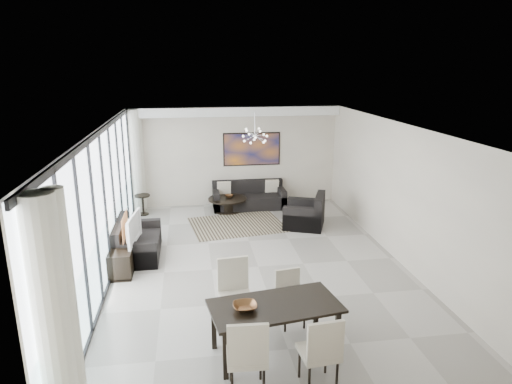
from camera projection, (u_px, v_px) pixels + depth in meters
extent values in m
cube|color=#A8A39B|center=(258.00, 266.00, 9.46)|extent=(6.00, 9.00, 0.02)
cube|color=white|center=(258.00, 127.00, 8.68)|extent=(6.00, 9.00, 0.02)
cube|color=#BDB0A1|center=(235.00, 156.00, 13.35)|extent=(6.00, 0.02, 2.90)
cube|color=#BDB0A1|center=(323.00, 321.00, 4.80)|extent=(6.00, 0.02, 2.90)
cube|color=#BDB0A1|center=(400.00, 194.00, 9.50)|extent=(0.02, 9.00, 2.90)
cube|color=silver|center=(103.00, 206.00, 8.65)|extent=(0.01, 8.95, 2.85)
cube|color=black|center=(99.00, 133.00, 8.27)|extent=(0.04, 8.95, 0.10)
cube|color=black|center=(112.00, 275.00, 9.04)|extent=(0.04, 8.95, 0.06)
cube|color=black|center=(43.00, 318.00, 4.84)|extent=(0.04, 0.05, 2.88)
cube|color=black|center=(66.00, 277.00, 5.80)|extent=(0.04, 0.05, 2.88)
cube|color=black|center=(83.00, 247.00, 6.75)|extent=(0.04, 0.05, 2.88)
cube|color=black|center=(96.00, 224.00, 7.70)|extent=(0.04, 0.05, 2.88)
cube|color=black|center=(105.00, 206.00, 8.65)|extent=(0.04, 0.05, 2.88)
cube|color=black|center=(113.00, 192.00, 9.60)|extent=(0.04, 0.05, 2.88)
cube|color=black|center=(120.00, 181.00, 10.56)|extent=(0.04, 0.05, 2.88)
cube|color=black|center=(125.00, 171.00, 11.51)|extent=(0.04, 0.05, 2.88)
cube|color=black|center=(130.00, 163.00, 12.46)|extent=(0.04, 0.05, 2.88)
cylinder|color=silver|center=(53.00, 325.00, 4.72)|extent=(0.36, 0.36, 2.85)
cylinder|color=silver|center=(136.00, 162.00, 12.62)|extent=(0.36, 0.36, 2.85)
cube|color=white|center=(235.00, 111.00, 12.81)|extent=(5.98, 0.40, 0.26)
cube|color=#C76D1B|center=(252.00, 149.00, 13.34)|extent=(1.68, 0.04, 0.98)
cylinder|color=silver|center=(255.00, 124.00, 11.18)|extent=(0.02, 0.02, 0.55)
sphere|color=silver|center=(255.00, 136.00, 11.25)|extent=(0.12, 0.12, 0.12)
cube|color=black|center=(237.00, 225.00, 11.92)|extent=(2.58, 2.13, 0.01)
cylinder|color=black|center=(228.00, 199.00, 12.94)|extent=(1.10, 1.10, 0.04)
cylinder|color=black|center=(228.00, 205.00, 12.99)|extent=(0.48, 0.48, 0.34)
cylinder|color=black|center=(228.00, 210.00, 13.04)|extent=(0.77, 0.77, 0.03)
imported|color=brown|center=(229.00, 196.00, 13.00)|extent=(0.27, 0.27, 0.08)
cube|color=black|center=(249.00, 201.00, 13.29)|extent=(2.09, 0.85, 0.38)
cube|color=black|center=(248.00, 186.00, 13.51)|extent=(2.09, 0.17, 0.38)
cube|color=black|center=(216.00, 200.00, 13.13)|extent=(0.17, 0.85, 0.55)
cube|color=black|center=(281.00, 197.00, 13.40)|extent=(0.17, 0.85, 0.55)
cube|color=black|center=(139.00, 247.00, 9.96)|extent=(0.90, 1.60, 0.40)
cube|color=black|center=(120.00, 231.00, 9.80)|extent=(0.18, 1.60, 0.40)
cube|color=black|center=(135.00, 256.00, 9.26)|extent=(0.90, 0.18, 0.58)
cube|color=black|center=(141.00, 232.00, 10.61)|extent=(0.90, 0.18, 0.58)
cube|color=black|center=(304.00, 218.00, 11.78)|extent=(1.28, 1.31, 0.43)
cube|color=black|center=(320.00, 203.00, 11.58)|extent=(0.55, 1.03, 0.43)
cube|color=black|center=(306.00, 210.00, 12.14)|extent=(0.98, 0.53, 0.63)
cube|color=black|center=(302.00, 220.00, 11.36)|extent=(0.98, 0.53, 0.63)
cylinder|color=black|center=(142.00, 196.00, 12.58)|extent=(0.42, 0.42, 0.04)
cylinder|color=black|center=(143.00, 205.00, 12.65)|extent=(0.06, 0.06, 0.52)
cylinder|color=black|center=(144.00, 214.00, 12.72)|extent=(0.29, 0.29, 0.03)
cube|color=black|center=(124.00, 253.00, 9.49)|extent=(0.47, 1.67, 0.52)
imported|color=gray|center=(129.00, 229.00, 9.31)|extent=(0.26, 1.03, 0.59)
cube|color=black|center=(275.00, 306.00, 6.47)|extent=(1.96, 1.20, 0.04)
cube|color=black|center=(225.00, 355.00, 6.01)|extent=(0.07, 0.07, 0.73)
cube|color=black|center=(214.00, 326.00, 6.66)|extent=(0.07, 0.07, 0.73)
cube|color=black|center=(337.00, 334.00, 6.48)|extent=(0.07, 0.07, 0.73)
cube|color=black|center=(316.00, 309.00, 7.14)|extent=(0.07, 0.07, 0.73)
cube|color=beige|center=(247.00, 356.00, 5.74)|extent=(0.53, 0.53, 0.07)
cube|color=beige|center=(248.00, 347.00, 5.46)|extent=(0.51, 0.08, 0.61)
cylinder|color=black|center=(231.00, 366.00, 5.99)|extent=(0.04, 0.04, 0.47)
cylinder|color=black|center=(264.00, 384.00, 5.65)|extent=(0.04, 0.04, 0.47)
cube|color=beige|center=(319.00, 352.00, 5.87)|extent=(0.52, 0.52, 0.06)
cube|color=beige|center=(326.00, 343.00, 5.60)|extent=(0.48, 0.10, 0.58)
cylinder|color=black|center=(299.00, 363.00, 6.07)|extent=(0.04, 0.04, 0.45)
cylinder|color=black|center=(337.00, 376.00, 5.80)|extent=(0.04, 0.04, 0.45)
cube|color=beige|center=(236.00, 297.00, 7.20)|extent=(0.55, 0.55, 0.07)
cube|color=beige|center=(233.00, 275.00, 7.33)|extent=(0.51, 0.11, 0.61)
cylinder|color=black|center=(251.00, 317.00, 7.14)|extent=(0.04, 0.04, 0.47)
cylinder|color=black|center=(222.00, 308.00, 7.41)|extent=(0.04, 0.04, 0.47)
cube|color=beige|center=(291.00, 302.00, 7.25)|extent=(0.47, 0.47, 0.05)
cube|color=beige|center=(287.00, 283.00, 7.35)|extent=(0.42, 0.11, 0.50)
cylinder|color=black|center=(304.00, 317.00, 7.21)|extent=(0.04, 0.04, 0.39)
cylinder|color=black|center=(278.00, 310.00, 7.41)|extent=(0.04, 0.04, 0.39)
imported|color=brown|center=(245.00, 307.00, 6.33)|extent=(0.35, 0.35, 0.08)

